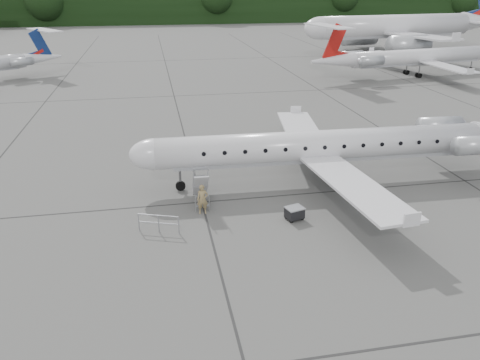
{
  "coord_description": "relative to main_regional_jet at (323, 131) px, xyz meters",
  "views": [
    {
      "loc": [
        -9.46,
        -22.09,
        12.35
      ],
      "look_at": [
        -5.08,
        1.02,
        2.3
      ],
      "focal_mm": 35.0,
      "sensor_mm": 36.0,
      "label": 1
    }
  ],
  "objects": [
    {
      "name": "ground",
      "position": [
        -1.11,
        -5.11,
        -3.51
      ],
      "size": [
        320.0,
        320.0,
        0.0
      ],
      "primitive_type": "plane",
      "color": "#565654",
      "rests_on": "ground"
    },
    {
      "name": "treeline",
      "position": [
        -1.11,
        124.89,
        0.49
      ],
      "size": [
        260.0,
        4.0,
        8.0
      ],
      "primitive_type": "cube",
      "color": "black",
      "rests_on": "ground"
    },
    {
      "name": "main_regional_jet",
      "position": [
        0.0,
        0.0,
        0.0
      ],
      "size": [
        27.96,
        20.51,
        7.03
      ],
      "primitive_type": null,
      "rotation": [
        0.0,
        0.0,
        -0.03
      ],
      "color": "silver",
      "rests_on": "ground"
    },
    {
      "name": "airstair",
      "position": [
        -8.15,
        -1.91,
        -2.41
      ],
      "size": [
        0.91,
        2.25,
        2.2
      ],
      "primitive_type": null,
      "rotation": [
        0.0,
        0.0,
        -0.03
      ],
      "color": "silver",
      "rests_on": "ground"
    },
    {
      "name": "passenger",
      "position": [
        -8.19,
        -3.18,
        -2.64
      ],
      "size": [
        0.67,
        0.46,
        1.76
      ],
      "primitive_type": "imported",
      "rotation": [
        0.0,
        0.0,
        -0.07
      ],
      "color": "olive",
      "rests_on": "ground"
    },
    {
      "name": "safety_railing",
      "position": [
        -10.74,
        -4.96,
        -3.01
      ],
      "size": [
        2.1,
        0.82,
        1.0
      ],
      "primitive_type": null,
      "rotation": [
        0.0,
        0.0,
        -0.35
      ],
      "color": "#92949A",
      "rests_on": "ground"
    },
    {
      "name": "baggage_cart",
      "position": [
        -3.24,
        -4.9,
        -3.11
      ],
      "size": [
        1.09,
        0.97,
        0.8
      ],
      "primitive_type": null,
      "rotation": [
        0.0,
        0.0,
        0.28
      ],
      "color": "black",
      "rests_on": "ground"
    },
    {
      "name": "bg_narrowbody",
      "position": [
        33.03,
        53.72,
        3.28
      ],
      "size": [
        41.13,
        32.01,
        13.59
      ],
      "primitive_type": null,
      "rotation": [
        0.0,
        0.0,
        0.13
      ],
      "color": "silver",
      "rests_on": "ground"
    },
    {
      "name": "bg_regional_right",
      "position": [
        26.53,
        33.44,
        0.15
      ],
      "size": [
        30.72,
        24.23,
        7.32
      ],
      "primitive_type": null,
      "rotation": [
        0.0,
        0.0,
        3.3
      ],
      "color": "silver",
      "rests_on": "ground"
    }
  ]
}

